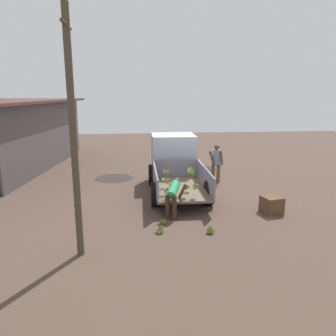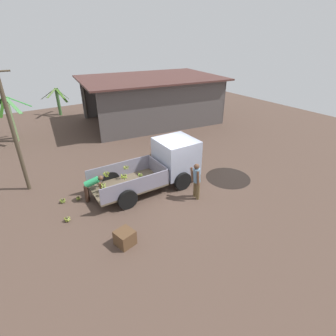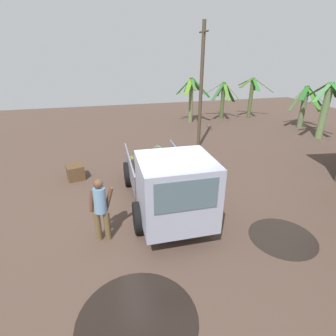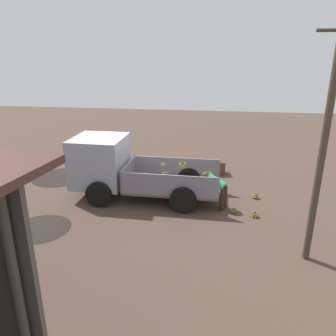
% 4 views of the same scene
% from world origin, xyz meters
% --- Properties ---
extents(ground, '(36.00, 36.00, 0.00)m').
position_xyz_m(ground, '(0.00, 0.00, 0.00)').
color(ground, '#4E3B31').
extents(mud_patch_0, '(1.68, 1.68, 0.01)m').
position_xyz_m(mud_patch_0, '(1.57, 2.87, 0.00)').
color(mud_patch_0, black).
rests_on(mud_patch_0, ground).
extents(mud_patch_1, '(2.18, 2.18, 0.01)m').
position_xyz_m(mud_patch_1, '(2.86, -1.05, 0.00)').
color(mud_patch_1, black).
rests_on(mud_patch_1, ground).
extents(cargo_truck, '(4.97, 2.16, 2.06)m').
position_xyz_m(cargo_truck, '(0.20, 0.30, 1.09)').
color(cargo_truck, brown).
rests_on(cargo_truck, ground).
extents(utility_pole, '(0.95, 0.16, 5.58)m').
position_xyz_m(utility_pole, '(-5.51, 3.27, 2.86)').
color(utility_pole, '#463B2C').
rests_on(utility_pole, ground).
extents(banana_palm_0, '(2.51, 2.32, 2.50)m').
position_xyz_m(banana_palm_0, '(-10.86, 7.04, 1.37)').
color(banana_palm_0, '#475930').
rests_on(banana_palm_0, ground).
extents(banana_palm_1, '(2.02, 2.65, 2.75)m').
position_xyz_m(banana_palm_1, '(-10.61, 9.07, 1.49)').
color(banana_palm_1, '#4A5B2F').
rests_on(banana_palm_1, ground).
extents(banana_palm_2, '(2.14, 2.02, 2.87)m').
position_xyz_m(banana_palm_2, '(-10.38, 4.55, 1.62)').
color(banana_palm_2, '#657546').
rests_on(banana_palm_2, ground).
extents(banana_palm_4, '(2.99, 2.71, 2.96)m').
position_xyz_m(banana_palm_4, '(-5.27, 10.23, 1.56)').
color(banana_palm_4, '#67814E').
rests_on(banana_palm_4, ground).
extents(banana_palm_5, '(2.14, 2.31, 2.52)m').
position_xyz_m(banana_palm_5, '(-7.47, 10.82, 1.37)').
color(banana_palm_5, '#61724A').
rests_on(banana_palm_5, ground).
extents(person_foreground_visitor, '(0.38, 0.64, 1.65)m').
position_xyz_m(person_foreground_visitor, '(0.42, -1.53, 0.91)').
color(person_foreground_visitor, brown).
rests_on(person_foreground_visitor, ground).
extents(person_worker_loading, '(0.84, 0.78, 1.14)m').
position_xyz_m(person_worker_loading, '(-3.33, 0.77, 0.71)').
color(person_worker_loading, '#372319').
rests_on(person_worker_loading, ground).
extents(banana_bunch_on_ground_0, '(0.25, 0.24, 0.19)m').
position_xyz_m(banana_bunch_on_ground_0, '(-4.51, 1.28, 0.10)').
color(banana_bunch_on_ground_0, '#49422F').
rests_on(banana_bunch_on_ground_0, ground).
extents(banana_bunch_on_ground_1, '(0.20, 0.18, 0.17)m').
position_xyz_m(banana_bunch_on_ground_1, '(-3.90, 1.12, 0.10)').
color(banana_bunch_on_ground_1, '#47402E').
rests_on(banana_bunch_on_ground_1, ground).
extents(banana_bunch_on_ground_2, '(0.24, 0.24, 0.21)m').
position_xyz_m(banana_bunch_on_ground_2, '(-4.67, -0.10, 0.11)').
color(banana_bunch_on_ground_2, '#4E4632').
rests_on(banana_bunch_on_ground_2, ground).
extents(wooden_crate_0, '(0.70, 0.70, 0.53)m').
position_xyz_m(wooden_crate_0, '(-3.34, -2.41, 0.27)').
color(wooden_crate_0, brown).
rests_on(wooden_crate_0, ground).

